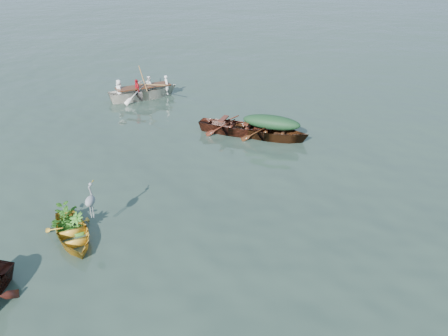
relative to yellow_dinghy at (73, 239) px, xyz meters
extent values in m
plane|color=#304438|center=(2.84, 1.98, 0.00)|extent=(140.00, 140.00, 0.00)
imported|color=gold|center=(0.00, 0.00, 0.00)|extent=(2.41, 2.80, 0.67)
imported|color=#462210|center=(4.85, 6.78, 0.00)|extent=(4.14, 2.20, 0.90)
imported|color=#531F14|center=(3.50, 7.13, 0.00)|extent=(4.22, 2.23, 0.92)
imported|color=white|center=(-1.10, 11.01, 0.00)|extent=(4.61, 3.63, 1.11)
ellipsoid|color=#183A1C|center=(4.85, 6.78, 0.71)|extent=(2.28, 1.21, 0.52)
imported|color=#316119|center=(-0.29, 0.47, 0.63)|extent=(1.09, 1.14, 0.60)
imported|color=white|center=(-1.10, 11.01, 0.93)|extent=(3.37, 2.78, 0.76)
camera|label=1|loc=(4.55, -8.39, 6.50)|focal=35.00mm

